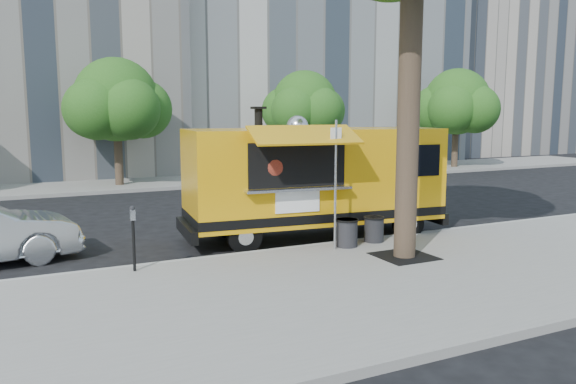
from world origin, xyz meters
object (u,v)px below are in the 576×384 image
at_px(far_tree_c, 304,104).
at_px(trash_bin_left, 374,228).
at_px(food_truck, 314,178).
at_px(parking_meter, 133,230).
at_px(far_tree_b, 116,100).
at_px(trash_bin_right, 347,232).
at_px(far_tree_d, 457,102).
at_px(sign_post, 335,177).

height_order(far_tree_c, trash_bin_left, far_tree_c).
bearing_deg(far_tree_c, food_truck, -116.42).
distance_m(food_truck, trash_bin_left, 2.10).
bearing_deg(parking_meter, food_truck, 17.89).
bearing_deg(far_tree_b, trash_bin_right, -78.21).
height_order(food_truck, trash_bin_right, food_truck).
bearing_deg(far_tree_d, sign_post, -139.30).
height_order(far_tree_c, food_truck, far_tree_c).
xyz_separation_m(far_tree_b, food_truck, (2.96, -12.45, -2.22)).
bearing_deg(food_truck, sign_post, -97.26).
bearing_deg(trash_bin_right, sign_post, -164.12).
bearing_deg(trash_bin_left, far_tree_c, 69.28).
relative_size(far_tree_b, trash_bin_right, 8.33).
bearing_deg(far_tree_b, far_tree_c, -1.91).
height_order(trash_bin_left, trash_bin_right, trash_bin_right).
distance_m(far_tree_c, parking_meter, 17.82).
distance_m(far_tree_b, sign_post, 14.61).
distance_m(parking_meter, trash_bin_right, 4.97).
xyz_separation_m(food_truck, trash_bin_left, (0.85, -1.55, -1.13)).
distance_m(far_tree_c, trash_bin_right, 15.44).
xyz_separation_m(trash_bin_left, trash_bin_right, (-0.87, -0.14, 0.02)).
bearing_deg(sign_post, food_truck, 77.05).
relative_size(far_tree_d, food_truck, 0.79).
height_order(far_tree_d, food_truck, far_tree_d).
bearing_deg(trash_bin_right, parking_meter, 179.00).
bearing_deg(far_tree_d, food_truck, -142.40).
relative_size(far_tree_c, trash_bin_right, 7.89).
height_order(far_tree_d, trash_bin_right, far_tree_d).
relative_size(food_truck, trash_bin_left, 11.42).
bearing_deg(trash_bin_left, food_truck, 118.80).
bearing_deg(far_tree_b, parking_meter, -98.10).
relative_size(far_tree_c, far_tree_d, 0.92).
height_order(far_tree_b, sign_post, far_tree_b).
bearing_deg(trash_bin_right, trash_bin_left, 8.91).
height_order(sign_post, trash_bin_left, sign_post).
bearing_deg(sign_post, trash_bin_left, 11.15).
distance_m(far_tree_d, parking_meter, 25.38).
bearing_deg(sign_post, far_tree_d, 40.70).
height_order(far_tree_b, far_tree_d, far_tree_d).
distance_m(sign_post, trash_bin_right, 1.41).
height_order(sign_post, parking_meter, sign_post).
bearing_deg(trash_bin_left, parking_meter, -179.51).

